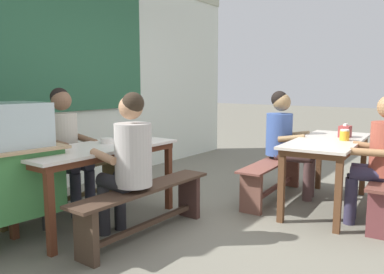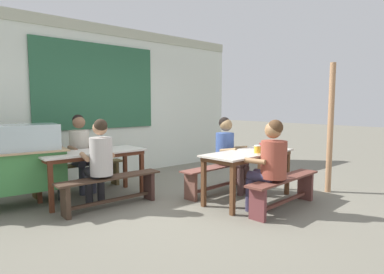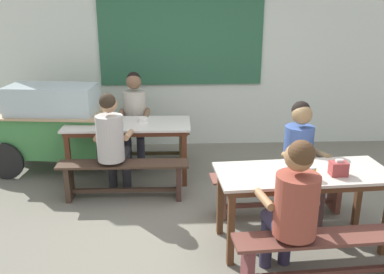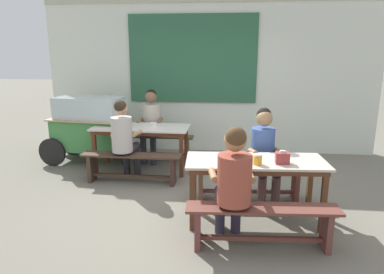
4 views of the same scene
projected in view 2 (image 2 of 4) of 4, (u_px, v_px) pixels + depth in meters
name	position (u px, v px, depth m)	size (l,w,h in m)	color
ground_plane	(195.00, 203.00, 4.91)	(40.00, 40.00, 0.00)	slate
backdrop_wall	(110.00, 99.00, 6.72)	(6.51, 0.23, 3.08)	silver
dining_table_far	(92.00, 156.00, 5.09)	(1.62, 0.71, 0.76)	silver
dining_table_near	(248.00, 157.00, 5.00)	(1.65, 0.76, 0.76)	beige
bench_far_back	(78.00, 173.00, 5.60)	(1.63, 0.29, 0.46)	brown
bench_far_front	(111.00, 187.00, 4.66)	(1.54, 0.29, 0.46)	#412E22
bench_near_back	(218.00, 175.00, 5.48)	(1.55, 0.38, 0.46)	brown
bench_near_front	(284.00, 188.00, 4.60)	(1.57, 0.37, 0.46)	brown
food_cart	(14.00, 160.00, 4.65)	(1.74, 0.88, 1.20)	#408844
person_left_back_turned	(100.00, 158.00, 4.59)	(0.46, 0.55, 1.29)	#26262A
person_near_front	(270.00, 159.00, 4.39)	(0.50, 0.55, 1.29)	#332F47
person_right_near_table	(229.00, 149.00, 5.51)	(0.47, 0.59, 1.28)	#4C3332
person_center_facing	(81.00, 148.00, 5.53)	(0.44, 0.54, 1.32)	#343645
tissue_box	(265.00, 147.00, 5.10)	(0.15, 0.12, 0.15)	#983837
condiment_jar	(257.00, 149.00, 4.87)	(0.10, 0.10, 0.12)	gold
soup_bowl	(101.00, 148.00, 5.26)	(0.13, 0.13, 0.05)	silver
wooden_support_post	(330.00, 128.00, 5.44)	(0.10, 0.10, 2.18)	#AA7B55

